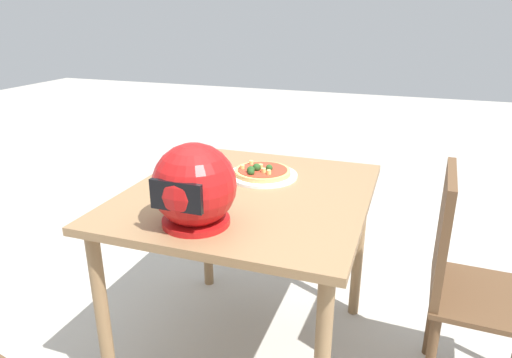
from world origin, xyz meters
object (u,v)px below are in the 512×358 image
(motorcycle_helmet, at_px, (194,187))
(pizza, at_px, (263,171))
(chair_side, at_px, (465,277))
(dining_table, at_px, (248,214))

(motorcycle_helmet, bearing_deg, pizza, -97.06)
(motorcycle_helmet, relative_size, chair_side, 0.30)
(dining_table, distance_m, pizza, 0.21)
(dining_table, relative_size, motorcycle_helmet, 3.66)
(pizza, distance_m, chair_side, 0.87)
(motorcycle_helmet, height_order, chair_side, motorcycle_helmet)
(chair_side, bearing_deg, motorcycle_helmet, 24.59)
(chair_side, bearing_deg, pizza, -6.94)
(pizza, bearing_deg, chair_side, 173.06)
(dining_table, height_order, motorcycle_helmet, motorcycle_helmet)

